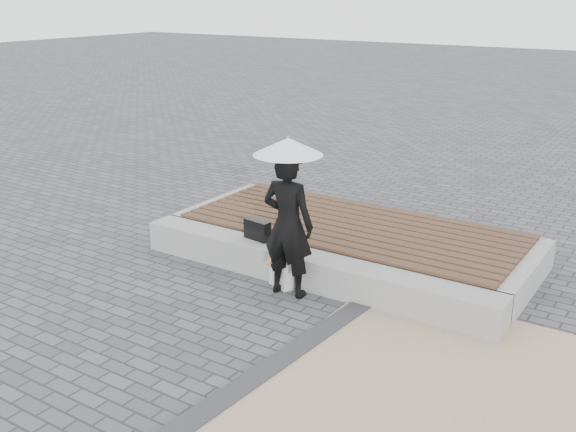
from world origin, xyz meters
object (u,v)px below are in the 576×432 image
object	(u,v)px
woman	(288,225)
handbag	(257,230)
seating_ledge	(307,269)
parasol	(288,146)
canvas_tote	(281,273)

from	to	relation	value
woman	handbag	size ratio (longest dim) A/B	4.70
seating_ledge	woman	distance (m)	0.79
seating_ledge	woman	world-z (taller)	woman
parasol	canvas_tote	xyz separation A→B (m)	(-0.18, 0.12, -1.66)
canvas_tote	parasol	bearing A→B (deg)	-12.43
woman	canvas_tote	distance (m)	0.74
seating_ledge	canvas_tote	bearing A→B (deg)	-130.48
parasol	woman	bearing A→B (deg)	0.00
woman	parasol	size ratio (longest dim) A/B	1.72
woman	parasol	distance (m)	0.95
canvas_tote	seating_ledge	bearing A→B (deg)	70.22
seating_ledge	parasol	size ratio (longest dim) A/B	4.83
canvas_tote	woman	bearing A→B (deg)	-12.43
woman	canvas_tote	bearing A→B (deg)	-37.32
seating_ledge	handbag	size ratio (longest dim) A/B	13.20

